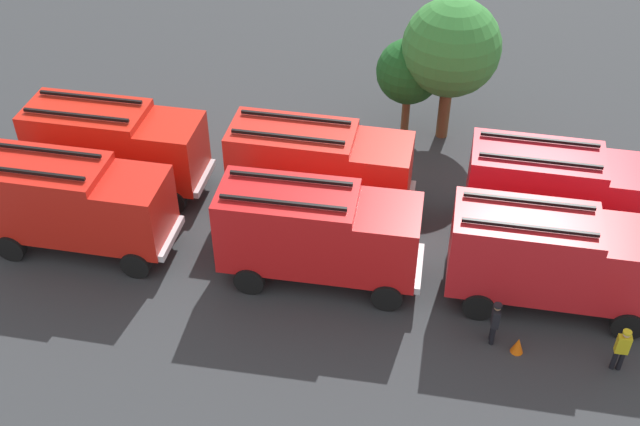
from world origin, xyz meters
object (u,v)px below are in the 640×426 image
object	(u,v)px
fire_truck_2	(553,256)
firefighter_3	(622,348)
fire_truck_0	(73,201)
firefighter_0	(352,141)
firefighter_2	(495,321)
traffic_cone_0	(518,345)
tree_1	(451,48)
fire_truck_3	(116,144)
fire_truck_1	(318,231)
fire_truck_5	(561,190)
traffic_cone_2	(363,169)
tree_0	(409,72)
fire_truck_4	(319,166)
traffic_cone_1	(550,196)

from	to	relation	value
fire_truck_2	firefighter_3	world-z (taller)	fire_truck_2
fire_truck_0	fire_truck_2	bearing A→B (deg)	0.89
firefighter_0	firefighter_2	world-z (taller)	firefighter_2
traffic_cone_0	firefighter_3	bearing A→B (deg)	-3.55
tree_1	fire_truck_2	bearing A→B (deg)	-68.35
fire_truck_3	firefighter_3	xyz separation A→B (m)	(19.19, -6.67, -1.18)
firefighter_2	firefighter_3	size ratio (longest dim) A/B	1.00
fire_truck_1	tree_1	bearing A→B (deg)	68.49
tree_1	firefighter_0	bearing A→B (deg)	-145.90
fire_truck_5	firefighter_3	bearing A→B (deg)	-74.16
firefighter_3	tree_1	bearing A→B (deg)	-154.34
firefighter_0	traffic_cone_2	world-z (taller)	firefighter_0
traffic_cone_0	traffic_cone_2	xyz separation A→B (m)	(-6.24, 9.00, 0.00)
fire_truck_2	traffic_cone_2	world-z (taller)	fire_truck_2
tree_0	fire_truck_4	bearing A→B (deg)	-114.31
fire_truck_2	firefighter_0	world-z (taller)	fire_truck_2
firefighter_3	fire_truck_1	bearing A→B (deg)	-104.71
firefighter_3	tree_0	xyz separation A→B (m)	(-7.91, 13.01, 2.05)
fire_truck_1	fire_truck_3	bearing A→B (deg)	156.11
fire_truck_5	firefighter_0	bearing A→B (deg)	157.72
fire_truck_3	tree_1	distance (m)	14.57
tree_0	traffic_cone_2	bearing A→B (deg)	-110.83
fire_truck_0	firefighter_3	distance (m)	19.61
firefighter_0	tree_1	size ratio (longest dim) A/B	0.26
traffic_cone_2	tree_0	bearing A→B (deg)	69.17
fire_truck_0	firefighter_2	xyz separation A→B (m)	(15.41, -2.34, -1.18)
fire_truck_2	firefighter_0	bearing A→B (deg)	137.09
fire_truck_3	tree_1	xyz separation A→B (m)	(13.00, 6.16, 2.26)
traffic_cone_0	fire_truck_3	bearing A→B (deg)	158.07
fire_truck_1	tree_0	world-z (taller)	tree_0
fire_truck_2	firefighter_2	world-z (taller)	fire_truck_2
fire_truck_1	traffic_cone_1	distance (m)	10.59
tree_0	traffic_cone_1	distance (m)	8.21
fire_truck_1	fire_truck_5	world-z (taller)	same
firefighter_2	traffic_cone_0	world-z (taller)	firefighter_2
firefighter_0	tree_0	world-z (taller)	tree_0
fire_truck_2	firefighter_0	size ratio (longest dim) A/B	4.25
fire_truck_5	traffic_cone_0	size ratio (longest dim) A/B	12.06
firefighter_2	fire_truck_4	bearing A→B (deg)	-43.50
firefighter_2	fire_truck_2	bearing A→B (deg)	-131.13
fire_truck_1	traffic_cone_2	size ratio (longest dim) A/B	11.90
fire_truck_5	firefighter_2	distance (m)	6.55
fire_truck_1	fire_truck_2	xyz separation A→B (m)	(8.05, 0.05, 0.00)
firefighter_0	fire_truck_0	bearing A→B (deg)	-3.41
fire_truck_3	traffic_cone_1	size ratio (longest dim) A/B	11.22
fire_truck_0	fire_truck_3	size ratio (longest dim) A/B	1.00
tree_1	tree_0	bearing A→B (deg)	173.93
firefighter_3	traffic_cone_1	bearing A→B (deg)	-169.51
firefighter_2	traffic_cone_1	size ratio (longest dim) A/B	2.68
fire_truck_3	traffic_cone_0	xyz separation A→B (m)	(16.07, -6.47, -1.85)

